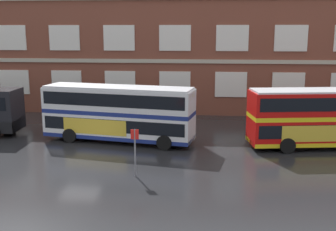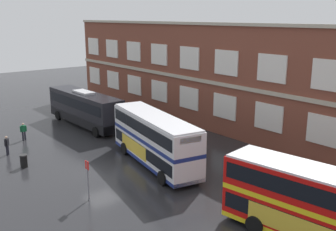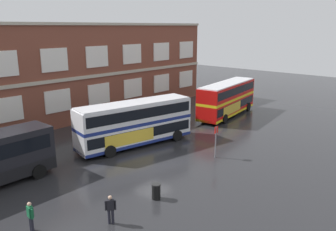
% 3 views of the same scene
% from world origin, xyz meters
% --- Properties ---
extents(ground_plane, '(120.00, 120.00, 0.00)m').
position_xyz_m(ground_plane, '(0.00, 2.00, 0.00)').
color(ground_plane, '#232326').
extents(brick_terminal_building, '(52.83, 8.19, 11.04)m').
position_xyz_m(brick_terminal_building, '(-2.74, 17.98, 5.38)').
color(brick_terminal_building, brown).
rests_on(brick_terminal_building, ground).
extents(double_decker_near, '(11.28, 4.54, 4.07)m').
position_xyz_m(double_decker_near, '(1.80, 3.97, 2.15)').
color(double_decker_near, silver).
rests_on(double_decker_near, ground).
extents(double_decker_middle, '(11.26, 4.17, 4.07)m').
position_xyz_m(double_decker_middle, '(16.65, 3.78, 2.15)').
color(double_decker_middle, red).
rests_on(double_decker_middle, ground).
extents(bus_stand_flag, '(0.44, 0.10, 2.70)m').
position_xyz_m(bus_stand_flag, '(4.24, -3.20, 1.64)').
color(bus_stand_flag, slate).
rests_on(bus_stand_flag, ground).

